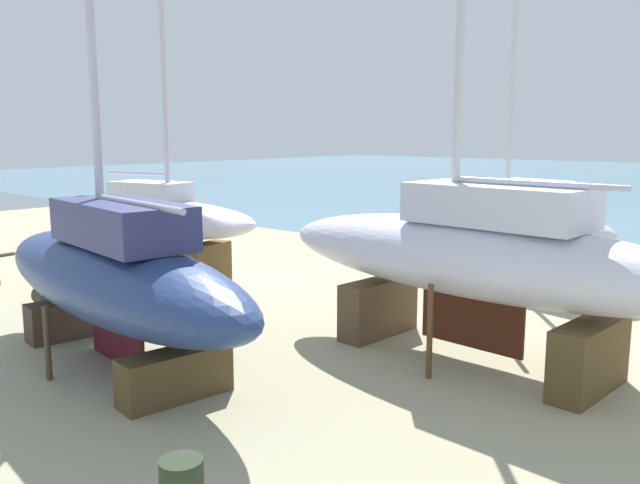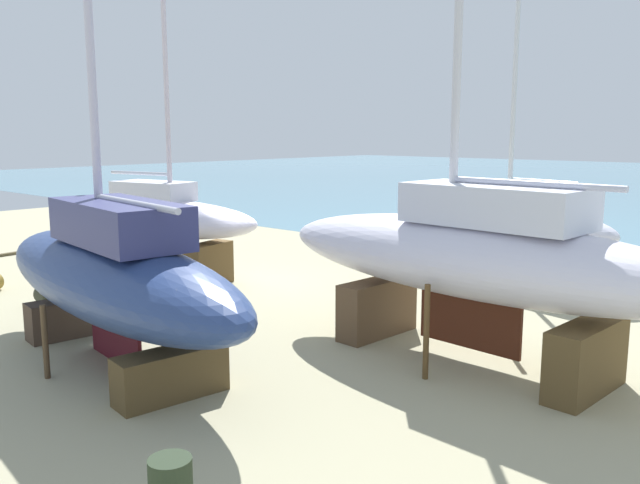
% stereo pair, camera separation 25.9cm
% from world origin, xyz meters
% --- Properties ---
extents(ground_plane, '(53.57, 53.57, 0.00)m').
position_xyz_m(ground_plane, '(0.00, -3.68, 0.00)').
color(ground_plane, tan).
extents(sailboat_large_starboard, '(7.92, 3.79, 11.11)m').
position_xyz_m(sailboat_large_starboard, '(-2.56, -1.15, 2.03)').
color(sailboat_large_starboard, brown).
rests_on(sailboat_large_starboard, ground).
extents(sailboat_small_center, '(10.55, 3.42, 17.80)m').
position_xyz_m(sailboat_small_center, '(9.28, -1.49, 2.34)').
color(sailboat_small_center, brown).
rests_on(sailboat_small_center, ground).
extents(sailboat_far_slipway, '(7.21, 3.30, 12.39)m').
position_xyz_m(sailboat_far_slipway, '(6.57, 6.34, 1.89)').
color(sailboat_far_slipway, brown).
rests_on(sailboat_far_slipway, ground).
extents(sailboat_mid_port, '(10.43, 4.03, 14.70)m').
position_xyz_m(sailboat_mid_port, '(3.67, -6.70, 1.97)').
color(sailboat_mid_port, '#453529').
rests_on(sailboat_mid_port, ground).
extents(worker, '(0.29, 0.46, 1.73)m').
position_xyz_m(worker, '(-6.82, 2.12, 0.90)').
color(worker, '#234F93').
rests_on(worker, ground).
extents(barrel_tipped_center, '(0.90, 0.71, 0.60)m').
position_xyz_m(barrel_tipped_center, '(-2.02, -5.47, 0.30)').
color(barrel_tipped_center, '#2F3224').
rests_on(barrel_tipped_center, ground).
extents(timber_plank_near, '(2.23, 0.37, 0.13)m').
position_xyz_m(timber_plank_near, '(-6.88, 3.40, 0.07)').
color(timber_plank_near, brown).
rests_on(timber_plank_near, ground).
extents(timber_plank_far, '(0.33, 1.30, 0.11)m').
position_xyz_m(timber_plank_far, '(-10.91, -3.04, 0.05)').
color(timber_plank_far, brown).
rests_on(timber_plank_far, ground).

